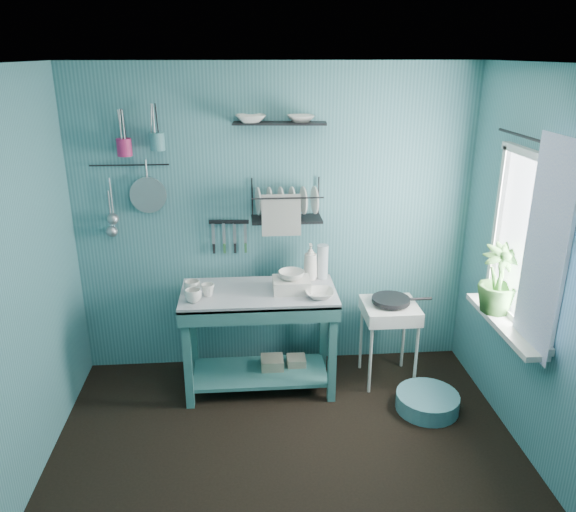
{
  "coord_description": "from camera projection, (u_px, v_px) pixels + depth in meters",
  "views": [
    {
      "loc": [
        -0.25,
        -2.86,
        2.56
      ],
      "look_at": [
        0.05,
        0.85,
        1.2
      ],
      "focal_mm": 35.0,
      "sensor_mm": 36.0,
      "label": 1
    }
  ],
  "objects": [
    {
      "name": "floor",
      "position": [
        291.0,
        478.0,
        3.57
      ],
      "size": [
        3.2,
        3.2,
        0.0
      ],
      "primitive_type": "plane",
      "color": "black",
      "rests_on": "ground"
    },
    {
      "name": "ceiling",
      "position": [
        292.0,
        64.0,
        2.72
      ],
      "size": [
        3.2,
        3.2,
        0.0
      ],
      "primitive_type": "plane",
      "rotation": [
        3.14,
        0.0,
        0.0
      ],
      "color": "silver",
      "rests_on": "ground"
    },
    {
      "name": "wall_back",
      "position": [
        276.0,
        223.0,
        4.55
      ],
      "size": [
        3.2,
        0.0,
        3.2
      ],
      "primitive_type": "plane",
      "rotation": [
        1.57,
        0.0,
        0.0
      ],
      "color": "teal",
      "rests_on": "ground"
    },
    {
      "name": "wall_front",
      "position": [
        332.0,
        500.0,
        1.74
      ],
      "size": [
        3.2,
        0.0,
        3.2
      ],
      "primitive_type": "plane",
      "rotation": [
        -1.57,
        0.0,
        0.0
      ],
      "color": "teal",
      "rests_on": "ground"
    },
    {
      "name": "wall_right",
      "position": [
        565.0,
        291.0,
        3.26
      ],
      "size": [
        0.0,
        3.0,
        3.0
      ],
      "primitive_type": "plane",
      "rotation": [
        1.57,
        0.0,
        -1.57
      ],
      "color": "teal",
      "rests_on": "ground"
    },
    {
      "name": "work_counter",
      "position": [
        260.0,
        340.0,
        4.43
      ],
      "size": [
        1.21,
        0.65,
        0.84
      ],
      "primitive_type": "cube",
      "rotation": [
        0.0,
        0.0,
        -0.05
      ],
      "color": "#377573",
      "rests_on": "floor"
    },
    {
      "name": "mug_left",
      "position": [
        193.0,
        296.0,
        4.08
      ],
      "size": [
        0.12,
        0.12,
        0.1
      ],
      "primitive_type": "imported",
      "color": "silver",
      "rests_on": "work_counter"
    },
    {
      "name": "mug_mid",
      "position": [
        208.0,
        290.0,
        4.18
      ],
      "size": [
        0.14,
        0.14,
        0.09
      ],
      "primitive_type": "imported",
      "rotation": [
        0.0,
        0.0,
        0.52
      ],
      "color": "silver",
      "rests_on": "work_counter"
    },
    {
      "name": "mug_right",
      "position": [
        192.0,
        287.0,
        4.23
      ],
      "size": [
        0.17,
        0.17,
        0.1
      ],
      "primitive_type": "imported",
      "rotation": [
        0.0,
        0.0,
        1.05
      ],
      "color": "silver",
      "rests_on": "work_counter"
    },
    {
      "name": "wash_tub",
      "position": [
        291.0,
        285.0,
        4.27
      ],
      "size": [
        0.28,
        0.22,
        0.1
      ],
      "primitive_type": "cube",
      "color": "silver",
      "rests_on": "work_counter"
    },
    {
      "name": "tub_bowl",
      "position": [
        291.0,
        275.0,
        4.24
      ],
      "size": [
        0.2,
        0.19,
        0.06
      ],
      "primitive_type": "imported",
      "color": "silver",
      "rests_on": "wash_tub"
    },
    {
      "name": "soap_bottle",
      "position": [
        310.0,
        262.0,
        4.45
      ],
      "size": [
        0.11,
        0.12,
        0.3
      ],
      "primitive_type": "imported",
      "color": "silver",
      "rests_on": "work_counter"
    },
    {
      "name": "water_bottle",
      "position": [
        323.0,
        262.0,
        4.48
      ],
      "size": [
        0.09,
        0.09,
        0.28
      ],
      "primitive_type": "cylinder",
      "color": "#AFBBC3",
      "rests_on": "work_counter"
    },
    {
      "name": "counter_bowl",
      "position": [
        320.0,
        294.0,
        4.17
      ],
      "size": [
        0.22,
        0.22,
        0.05
      ],
      "primitive_type": "imported",
      "color": "silver",
      "rests_on": "work_counter"
    },
    {
      "name": "hotplate_stand",
      "position": [
        388.0,
        342.0,
        4.55
      ],
      "size": [
        0.49,
        0.49,
        0.68
      ],
      "primitive_type": "cube",
      "rotation": [
        0.0,
        0.0,
        -0.17
      ],
      "color": "silver",
      "rests_on": "floor"
    },
    {
      "name": "frying_pan",
      "position": [
        391.0,
        300.0,
        4.42
      ],
      "size": [
        0.3,
        0.3,
        0.03
      ],
      "primitive_type": "cylinder",
      "color": "black",
      "rests_on": "hotplate_stand"
    },
    {
      "name": "knife_strip",
      "position": [
        229.0,
        222.0,
        4.48
      ],
      "size": [
        0.32,
        0.04,
        0.03
      ],
      "primitive_type": "cube",
      "rotation": [
        0.0,
        0.0,
        -0.08
      ],
      "color": "black",
      "rests_on": "wall_back"
    },
    {
      "name": "dish_rack",
      "position": [
        287.0,
        201.0,
        4.36
      ],
      "size": [
        0.58,
        0.31,
        0.32
      ],
      "primitive_type": "cube",
      "rotation": [
        0.0,
        0.0,
        0.12
      ],
      "color": "black",
      "rests_on": "wall_back"
    },
    {
      "name": "upper_shelf",
      "position": [
        280.0,
        123.0,
        4.18
      ],
      "size": [
        0.71,
        0.25,
        0.01
      ],
      "primitive_type": "cube",
      "rotation": [
        0.0,
        0.0,
        -0.09
      ],
      "color": "black",
      "rests_on": "wall_back"
    },
    {
      "name": "shelf_bowl_left",
      "position": [
        251.0,
        126.0,
        4.17
      ],
      "size": [
        0.24,
        0.24,
        0.06
      ],
      "primitive_type": "imported",
      "rotation": [
        0.0,
        0.0,
        0.05
      ],
      "color": "silver",
      "rests_on": "upper_shelf"
    },
    {
      "name": "shelf_bowl_right",
      "position": [
        301.0,
        125.0,
        4.2
      ],
      "size": [
        0.22,
        0.22,
        0.05
      ],
      "primitive_type": "imported",
      "rotation": [
        0.0,
        0.0,
        0.05
      ],
      "color": "silver",
      "rests_on": "upper_shelf"
    },
    {
      "name": "utensil_cup_magenta",
      "position": [
        124.0,
        147.0,
        4.17
      ],
      "size": [
        0.11,
        0.11,
        0.13
      ],
      "primitive_type": "cylinder",
      "color": "#B4215B",
      "rests_on": "wall_back"
    },
    {
      "name": "utensil_cup_teal",
      "position": [
        157.0,
        142.0,
        4.18
      ],
      "size": [
        0.11,
        0.11,
        0.13
      ],
      "primitive_type": "cylinder",
      "color": "teal",
      "rests_on": "wall_back"
    },
    {
      "name": "colander",
      "position": [
        148.0,
        195.0,
        4.34
      ],
      "size": [
        0.28,
        0.03,
        0.28
      ],
      "primitive_type": "cylinder",
      "rotation": [
        1.54,
        0.0,
        0.0
      ],
      "color": "#A3A5AB",
      "rests_on": "wall_back"
    },
    {
      "name": "ladle_outer",
      "position": [
        111.0,
        197.0,
        4.33
      ],
      "size": [
        0.01,
        0.01,
        0.3
      ],
      "primitive_type": "cylinder",
      "color": "#A3A5AB",
      "rests_on": "wall_back"
    },
    {
      "name": "ladle_inner",
      "position": [
        110.0,
        210.0,
        4.36
      ],
      "size": [
        0.01,
        0.01,
        0.3
      ],
      "primitive_type": "cylinder",
      "color": "#A3A5AB",
      "rests_on": "wall_back"
    },
    {
      "name": "hook_rail",
      "position": [
        129.0,
        165.0,
        4.27
      ],
      "size": [
        0.6,
        0.01,
        0.01
      ],
      "primitive_type": "cylinder",
      "rotation": [
        0.0,
        1.57,
        0.0
      ],
      "color": "black",
      "rests_on": "wall_back"
    },
    {
      "name": "window_glass",
      "position": [
        529.0,
        242.0,
        3.63
      ],
      "size": [
        0.0,
        1.1,
        1.1
      ],
      "primitive_type": "plane",
      "rotation": [
        1.57,
        0.0,
        1.57
      ],
      "color": "white",
      "rests_on": "wall_right"
    },
    {
      "name": "windowsill",
      "position": [
        504.0,
        324.0,
        3.83
      ],
      "size": [
        0.16,
        0.95,
        0.04
      ],
      "primitive_type": "cube",
      "color": "silver",
      "rests_on": "wall_right"
    },
    {
      "name": "curtain",
      "position": [
        544.0,
        250.0,
        3.33
      ],
      "size": [
        0.0,
        1.35,
        1.35
      ],
      "primitive_type": "plane",
      "rotation": [
        1.57,
        0.0,
        1.57
      ],
      "color": "white",
      "rests_on": "wall_right"
    },
    {
      "name": "curtain_rod",
      "position": [
        537.0,
        141.0,
        3.41
      ],
      "size": [
        0.02,
        1.05,
        0.02
      ],
      "primitive_type": "cylinder",
      "rotation": [
        1.57,
        0.0,
        0.0
      ],
      "color": "black",
      "rests_on": "wall_right"
    },
    {
      "name": "potted_plant",
      "position": [
        499.0,
        279.0,
        3.88
      ],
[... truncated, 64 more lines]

